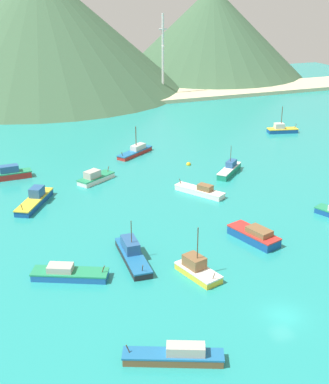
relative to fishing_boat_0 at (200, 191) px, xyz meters
The scene contains 18 objects.
ground 9.42m from the fishing_boat_0, 134.04° to the right, with size 260.00×280.00×0.50m.
fishing_boat_0 is the anchor object (origin of this frame).
fishing_boat_1 38.49m from the fishing_boat_0, 147.43° to the left, with size 11.02×2.91×2.70m.
fishing_boat_2 26.64m from the fishing_boat_0, 97.91° to the left, with size 9.70×7.78×6.39m.
fishing_boat_3 19.33m from the fishing_boat_0, 90.54° to the right, with size 5.26×8.78×2.30m.
fishing_boat_4 47.62m from the fishing_boat_0, 39.32° to the left, with size 8.05×4.28×6.81m.
fishing_boat_6 34.20m from the fishing_boat_0, 144.68° to the right, with size 10.05×6.53×2.02m.
fishing_boat_8 29.19m from the fishing_boat_0, 167.97° to the left, with size 7.90×10.73×2.76m.
fishing_boat_9 26.07m from the fishing_boat_0, 135.98° to the right, with size 3.08×10.92×5.83m.
fishing_boat_10 27.88m from the fishing_boat_0, 115.81° to the right, with size 4.46×7.21×6.91m.
fishing_boat_11 44.63m from the fishing_boat_0, 118.02° to the right, with size 10.18×5.80×2.06m.
fishing_boat_12 20.85m from the fishing_boat_0, 140.97° to the left, with size 8.05×6.36×2.41m.
fishing_boat_13 12.57m from the fishing_boat_0, 37.68° to the left, with size 8.00×7.60×5.76m.
buoy_0 16.16m from the fishing_boat_0, 74.00° to the left, with size 0.95×0.95×0.95m.
beach_strip 81.95m from the fishing_boat_0, 94.56° to the left, with size 247.00×18.89×1.20m, color beige.
hill_central 112.04m from the fishing_boat_0, 95.25° to the left, with size 98.76×98.76×41.79m.
hill_east 130.87m from the fishing_boat_0, 63.37° to the left, with size 75.40×75.40×34.93m.
radio_tower 87.36m from the fishing_boat_0, 73.54° to the left, with size 2.67×2.14×26.74m.
Camera 1 is at (-30.43, -40.81, 35.31)m, focal length 47.89 mm.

